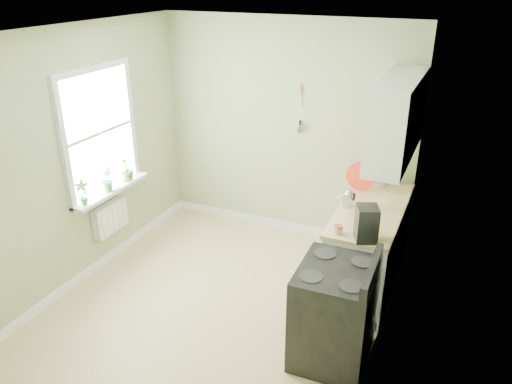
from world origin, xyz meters
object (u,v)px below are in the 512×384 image
at_px(kettle, 348,198).
at_px(coffee_maker, 366,224).
at_px(stand_mixer, 384,169).
at_px(stove, 334,313).

distance_m(kettle, coffee_maker, 0.69).
xyz_separation_m(stand_mixer, coffee_maker, (0.12, -1.44, 0.01)).
distance_m(stove, coffee_maker, 0.84).
bearing_deg(stand_mixer, coffee_maker, -85.38).
relative_size(stove, coffee_maker, 3.11).
xyz_separation_m(kettle, coffee_maker, (0.32, -0.61, 0.06)).
height_order(stand_mixer, coffee_maker, stand_mixer).
height_order(kettle, coffee_maker, coffee_maker).
relative_size(stand_mixer, kettle, 1.83).
height_order(stove, stand_mixer, stand_mixer).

